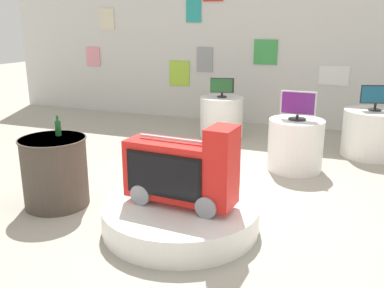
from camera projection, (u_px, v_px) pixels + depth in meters
The scene contains 12 objects.
ground_plane at pixel (210, 209), 4.67m from camera, with size 30.00×30.00×0.00m, color #A8A091.
back_wall_display at pixel (283, 45), 8.10m from camera, with size 12.37×0.13×3.13m.
main_display_pedestal at pixel (181, 216), 4.20m from camera, with size 1.54×1.54×0.26m, color white.
novelty_firetruck_tv at pixel (182, 172), 4.06m from camera, with size 1.11×0.46×0.82m.
display_pedestal_left_rear at pixel (222, 117), 7.58m from camera, with size 0.76×0.76×0.71m, color white.
tv_on_left_rear at pixel (222, 87), 7.42m from camera, with size 0.41×0.17×0.34m.
display_pedestal_center_rear at pixel (372, 133), 6.45m from camera, with size 0.87×0.87×0.71m, color white.
tv_on_center_rear at pixel (376, 96), 6.29m from camera, with size 0.45×0.19×0.38m.
display_pedestal_right_rear at pixel (295, 145), 5.85m from camera, with size 0.75×0.75×0.71m, color white.
tv_on_right_rear at pixel (298, 105), 5.69m from camera, with size 0.47×0.24×0.39m.
side_table_round at pixel (55, 171), 4.69m from camera, with size 0.73×0.73×0.77m.
bottle_on_side_table at pixel (58, 127), 4.66m from camera, with size 0.07×0.07×0.23m.
Camera 1 is at (1.36, -4.08, 1.97)m, focal length 39.86 mm.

